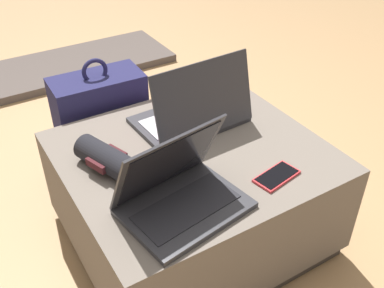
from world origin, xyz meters
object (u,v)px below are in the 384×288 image
Objects in this scene: laptop_near at (179,192)px; cell_phone at (277,176)px; wrist_brace at (107,159)px; backpack at (102,129)px; laptop_far at (194,112)px.

laptop_near is 2.35× the size of cell_phone.
cell_phone is 0.51m from wrist_brace.
wrist_brace is at bearing 74.45° from backpack.
laptop_near reaches higher than backpack.
laptop_near is 0.41m from laptop_far.
laptop_far reaches higher than wrist_brace.
laptop_far is 2.50× the size of cell_phone.
laptop_far reaches higher than laptop_near.
cell_phone is (0.31, -0.05, -0.04)m from laptop_near.
laptop_far is 0.70× the size of backpack.
laptop_far reaches higher than cell_phone.
wrist_brace is (-0.35, -0.07, -0.01)m from laptop_far.
laptop_far is at bearing 44.14° from laptop_near.
cell_phone is 0.82m from backpack.
backpack reaches higher than wrist_brace.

